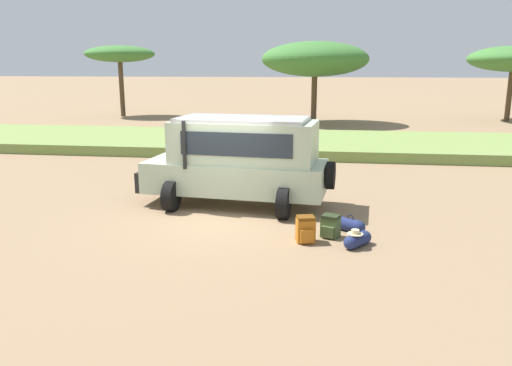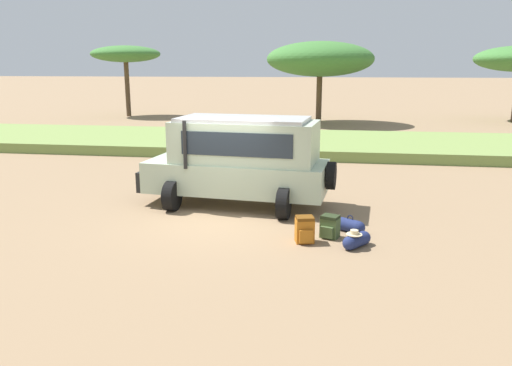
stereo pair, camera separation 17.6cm
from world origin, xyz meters
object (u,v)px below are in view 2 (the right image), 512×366
at_px(backpack_cluster_center, 330,227).
at_px(duffel_bag_low_black_case, 357,240).
at_px(acacia_tree_far_left, 125,55).
at_px(acacia_tree_left_mid, 320,59).
at_px(duffel_bag_soft_canvas, 350,225).
at_px(backpack_beside_front_wheel, 305,230).
at_px(safari_vehicle, 240,159).

xyz_separation_m(backpack_cluster_center, duffel_bag_low_black_case, (0.58, -0.53, -0.09)).
bearing_deg(acacia_tree_far_left, backpack_cluster_center, -58.79).
xyz_separation_m(backpack_cluster_center, acacia_tree_left_mid, (-1.01, 22.92, 3.94)).
distance_m(duffel_bag_soft_canvas, acacia_tree_left_mid, 22.85).
bearing_deg(duffel_bag_soft_canvas, acacia_tree_left_mid, 93.76).
bearing_deg(backpack_cluster_center, acacia_tree_left_mid, 92.53).
relative_size(backpack_beside_front_wheel, backpack_cluster_center, 1.13).
height_order(backpack_beside_front_wheel, acacia_tree_left_mid, acacia_tree_left_mid).
distance_m(duffel_bag_low_black_case, acacia_tree_left_mid, 23.85).
height_order(backpack_cluster_center, acacia_tree_left_mid, acacia_tree_left_mid).
xyz_separation_m(duffel_bag_low_black_case, duffel_bag_soft_canvas, (-0.11, 1.01, -0.00)).
relative_size(backpack_cluster_center, acacia_tree_left_mid, 0.07).
height_order(duffel_bag_soft_canvas, acacia_tree_far_left, acacia_tree_far_left).
distance_m(safari_vehicle, acacia_tree_far_left, 26.98).
height_order(backpack_cluster_center, acacia_tree_far_left, acacia_tree_far_left).
distance_m(safari_vehicle, backpack_beside_front_wheel, 3.52).
bearing_deg(backpack_beside_front_wheel, backpack_cluster_center, 36.87).
distance_m(duffel_bag_low_black_case, acacia_tree_far_left, 31.13).
bearing_deg(acacia_tree_far_left, safari_vehicle, -60.72).
distance_m(backpack_beside_front_wheel, duffel_bag_soft_canvas, 1.34).
relative_size(backpack_cluster_center, duffel_bag_low_black_case, 0.75).
distance_m(duffel_bag_soft_canvas, acacia_tree_far_left, 30.23).
distance_m(acacia_tree_far_left, acacia_tree_left_mid, 14.83).
xyz_separation_m(safari_vehicle, duffel_bag_low_black_case, (3.06, -2.89, -1.14)).
bearing_deg(backpack_beside_front_wheel, duffel_bag_low_black_case, -6.44).
distance_m(safari_vehicle, duffel_bag_low_black_case, 4.36).
bearing_deg(duffel_bag_soft_canvas, safari_vehicle, 147.41).
height_order(duffel_bag_low_black_case, duffel_bag_soft_canvas, duffel_bag_soft_canvas).
distance_m(duffel_bag_low_black_case, duffel_bag_soft_canvas, 1.01).
bearing_deg(safari_vehicle, acacia_tree_left_mid, 85.92).
xyz_separation_m(duffel_bag_soft_canvas, acacia_tree_left_mid, (-1.48, 22.44, 4.04)).
bearing_deg(backpack_cluster_center, duffel_bag_soft_canvas, 45.65).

